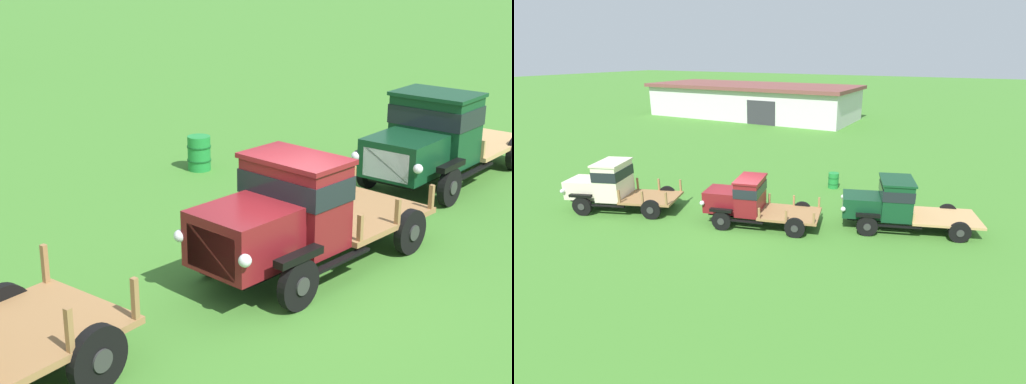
% 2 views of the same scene
% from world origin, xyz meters
% --- Properties ---
extents(ground_plane, '(240.00, 240.00, 0.00)m').
position_xyz_m(ground_plane, '(0.00, 0.00, 0.00)').
color(ground_plane, '#3D7528').
extents(farm_shed, '(23.38, 9.21, 3.62)m').
position_xyz_m(farm_shed, '(-14.80, 26.56, 1.83)').
color(farm_shed, silver).
rests_on(farm_shed, ground).
extents(vintage_truck_foreground_near, '(5.45, 3.48, 2.29)m').
position_xyz_m(vintage_truck_foreground_near, '(-6.28, -1.10, 1.18)').
color(vintage_truck_foreground_near, black).
rests_on(vintage_truck_foreground_near, ground).
extents(vintage_truck_second_in_line, '(5.16, 2.99, 2.04)m').
position_xyz_m(vintage_truck_second_in_line, '(0.15, 0.37, 1.06)').
color(vintage_truck_second_in_line, black).
rests_on(vintage_truck_second_in_line, ground).
extents(vintage_truck_midrow_center, '(5.76, 3.50, 2.12)m').
position_xyz_m(vintage_truck_midrow_center, '(5.66, 2.76, 1.10)').
color(vintage_truck_midrow_center, black).
rests_on(vintage_truck_midrow_center, ground).
extents(oil_drum_beside_row, '(0.58, 0.58, 0.84)m').
position_xyz_m(oil_drum_beside_row, '(1.81, 6.62, 0.42)').
color(oil_drum_beside_row, '#1E7F33').
rests_on(oil_drum_beside_row, ground).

